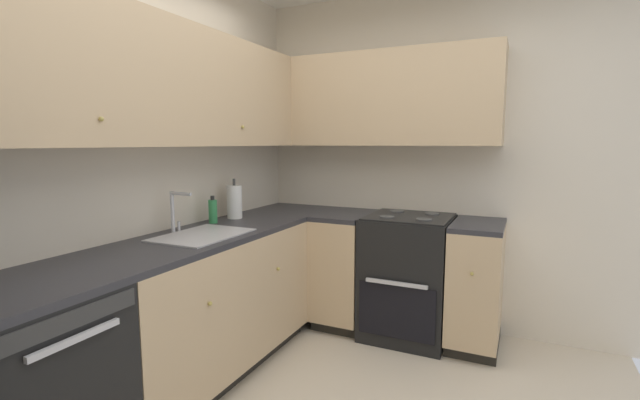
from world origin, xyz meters
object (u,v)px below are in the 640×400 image
object	(u,v)px
soap_bottle	(213,211)
dishwasher	(29,399)
paper_towel_roll	(234,202)
oven_range	(408,275)

from	to	relation	value
soap_bottle	dishwasher	bearing A→B (deg)	-172.66
soap_bottle	paper_towel_roll	xyz separation A→B (m)	(0.22, -0.02, 0.04)
oven_range	soap_bottle	world-z (taller)	soap_bottle
oven_range	soap_bottle	bearing A→B (deg)	124.54
soap_bottle	paper_towel_roll	distance (m)	0.23
dishwasher	oven_range	bearing A→B (deg)	-24.33
oven_range	soap_bottle	xyz separation A→B (m)	(-0.81, 1.18, 0.53)
oven_range	paper_towel_roll	size ratio (longest dim) A/B	3.51
dishwasher	oven_range	world-z (taller)	oven_range
dishwasher	soap_bottle	world-z (taller)	soap_bottle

